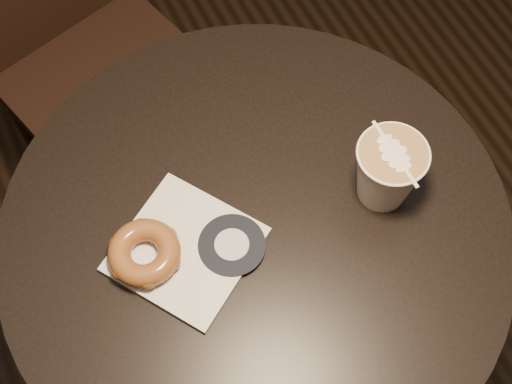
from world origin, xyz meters
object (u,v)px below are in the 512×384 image
chair (71,23)px  doughnut (144,253)px  cafe_table (256,278)px  latte_cup (387,173)px  pastry_bag (186,249)px

chair → doughnut: chair is taller
cafe_table → latte_cup: latte_cup is taller
pastry_bag → latte_cup: 0.28m
doughnut → chair: bearing=84.5°
cafe_table → pastry_bag: 0.23m
chair → latte_cup: (0.27, -0.67, 0.27)m
doughnut → pastry_bag: bearing=-12.4°
latte_cup → cafe_table: bearing=170.9°
cafe_table → chair: size_ratio=0.79×
chair → doughnut: bearing=-111.7°
doughnut → latte_cup: bearing=-8.3°
chair → latte_cup: size_ratio=9.02×
pastry_bag → chair: bearing=55.9°
pastry_bag → doughnut: bearing=134.3°
cafe_table → chair: (-0.09, 0.64, -0.02)m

